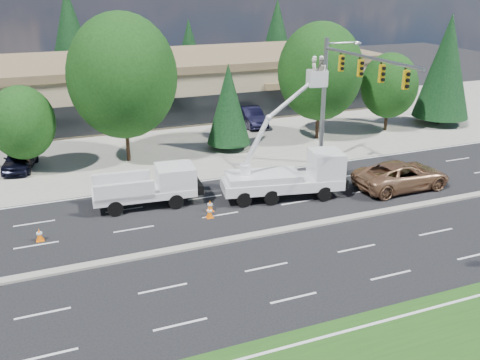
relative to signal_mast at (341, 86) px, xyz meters
name	(u,v)px	position (x,y,z in m)	size (l,w,h in m)	color
ground	(241,239)	(-10.03, -7.04, -6.06)	(140.00, 140.00, 0.00)	black
concrete_apron	(153,139)	(-10.03, 12.96, -6.05)	(140.00, 22.00, 0.01)	gray
road_median	(241,237)	(-10.03, -7.04, -6.00)	(120.00, 0.55, 0.12)	gray
strip_mall	(128,85)	(-10.03, 22.93, -3.23)	(50.40, 15.40, 5.50)	tan
tree_front_c	(22,123)	(-20.03, 7.96, -2.47)	(4.41, 4.41, 6.13)	#332114
tree_front_d	(122,76)	(-13.03, 7.96, 0.24)	(7.75, 7.75, 10.75)	#332114
tree_front_e	(229,104)	(-5.03, 7.96, -2.43)	(3.43, 3.43, 6.77)	#332114
tree_front_f	(320,72)	(2.97, 7.96, -0.41)	(6.95, 6.95, 9.64)	#332114
tree_front_g	(389,86)	(9.97, 7.96, -2.05)	(4.94, 4.94, 6.85)	#332114
tree_front_h	(446,66)	(15.97, 7.96, -0.73)	(5.04, 5.04, 9.94)	#332114
tree_back_b	(71,38)	(-14.03, 34.96, 0.39)	(6.10, 6.10, 12.02)	#332114
tree_back_c	(189,50)	(-0.03, 34.96, -1.65)	(4.16, 4.16, 8.21)	#332114
tree_back_d	(277,37)	(11.97, 34.96, -0.47)	(5.28, 5.28, 10.41)	#332114
signal_mast	(341,86)	(0.00, 0.00, 0.00)	(2.76, 10.16, 9.00)	gray
utility_pickup	(152,190)	(-13.30, -0.88, -5.11)	(6.19, 2.77, 2.31)	white
bucket_truck	(293,169)	(-4.93, -2.88, -4.25)	(7.70, 3.64, 8.62)	white
traffic_cone_a	(39,235)	(-19.82, -3.37, -5.72)	(0.40, 0.40, 0.70)	orange
traffic_cone_b	(210,212)	(-10.71, -3.94, -5.72)	(0.40, 0.40, 0.70)	orange
traffic_cone_c	(210,206)	(-10.40, -3.10, -5.72)	(0.40, 0.40, 0.70)	orange
traffic_cone_d	(327,193)	(-3.02, -3.90, -5.72)	(0.40, 0.40, 0.70)	orange
minivan	(402,175)	(2.28, -4.24, -5.17)	(2.94, 6.37, 1.77)	#9E6F4C
parked_car_west	(20,158)	(-20.54, 8.96, -5.26)	(1.88, 4.67, 1.59)	black
parked_car_east	(251,116)	(-0.54, 13.96, -5.22)	(1.77, 5.09, 1.68)	black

